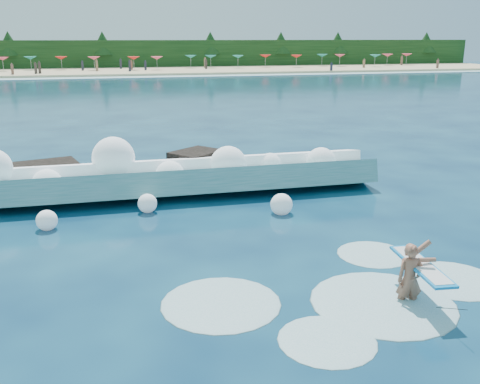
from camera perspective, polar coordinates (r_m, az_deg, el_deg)
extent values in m
plane|color=#07213F|center=(13.69, -4.09, -7.54)|extent=(200.00, 200.00, 0.00)
cube|color=tan|center=(90.54, -13.05, 12.43)|extent=(140.00, 20.00, 0.40)
cube|color=silver|center=(79.57, -12.83, 11.87)|extent=(140.00, 5.00, 0.08)
cube|color=black|center=(100.42, -13.30, 14.06)|extent=(140.00, 4.00, 5.00)
cube|color=teal|center=(19.39, -10.69, 0.76)|extent=(17.37, 2.64, 1.45)
cube|color=white|center=(20.06, -10.90, 2.55)|extent=(17.37, 1.22, 0.68)
cube|color=black|center=(21.10, -19.91, 1.29)|extent=(2.62, 2.23, 1.22)
cube|color=black|center=(20.23, -11.63, 1.05)|extent=(2.00, 1.75, 0.94)
cube|color=black|center=(21.62, -4.65, 2.66)|extent=(2.41, 2.34, 1.32)
imported|color=#975C46|center=(12.09, 17.66, -8.91)|extent=(0.64, 0.48, 1.60)
cube|color=#0C83D0|center=(12.16, 18.78, -7.45)|extent=(0.72, 2.22, 0.05)
cube|color=silver|center=(12.16, 18.79, -7.39)|extent=(0.62, 2.03, 0.05)
cylinder|color=black|center=(11.34, 21.61, -11.49)|extent=(0.01, 0.91, 0.43)
sphere|color=white|center=(19.27, -19.87, 0.78)|extent=(1.04, 1.04, 1.04)
sphere|color=white|center=(19.82, -13.34, 3.55)|extent=(1.53, 1.53, 1.53)
sphere|color=white|center=(19.48, -7.48, 1.79)|extent=(1.06, 1.06, 1.06)
sphere|color=white|center=(19.89, -1.26, 2.97)|extent=(1.36, 1.36, 1.36)
sphere|color=white|center=(20.52, 3.24, 2.90)|extent=(0.92, 0.92, 0.92)
sphere|color=white|center=(20.69, 8.63, 3.18)|extent=(1.12, 1.12, 1.12)
sphere|color=white|center=(16.84, -19.91, -2.86)|extent=(0.63, 0.63, 0.63)
sphere|color=white|center=(17.62, -9.85, -1.20)|extent=(0.63, 0.63, 0.63)
sphere|color=white|center=(17.31, 4.44, -1.34)|extent=(0.72, 0.72, 0.72)
ellipsoid|color=silver|center=(12.14, 14.98, -11.35)|extent=(3.13, 3.13, 0.16)
ellipsoid|color=silver|center=(10.57, 9.27, -15.40)|extent=(1.89, 1.89, 0.09)
ellipsoid|color=silver|center=(13.69, 21.81, -8.72)|extent=(2.20, 2.20, 0.11)
ellipsoid|color=silver|center=(11.71, -2.05, -11.81)|extent=(2.61, 2.61, 0.13)
ellipsoid|color=silver|center=(14.58, 13.99, -6.47)|extent=(1.88, 1.88, 0.09)
cone|color=#D83F59|center=(93.81, -24.02, 12.86)|extent=(2.00, 2.00, 0.50)
cone|color=#137C77|center=(95.33, -21.46, 13.16)|extent=(2.00, 2.00, 0.50)
cone|color=red|center=(94.19, -18.54, 13.41)|extent=(2.00, 2.00, 0.50)
cone|color=#D83F59|center=(91.66, -15.32, 13.61)|extent=(2.00, 2.00, 0.50)
cone|color=red|center=(90.59, -11.28, 13.83)|extent=(2.00, 2.00, 0.50)
cone|color=#D83F59|center=(90.44, -8.87, 13.95)|extent=(2.00, 2.00, 0.50)
cone|color=#137C77|center=(95.58, -5.28, 14.18)|extent=(2.00, 2.00, 0.50)
cone|color=#137C77|center=(95.45, -3.15, 14.22)|extent=(2.00, 2.00, 0.50)
cone|color=#137C77|center=(95.10, -0.22, 14.23)|extent=(2.00, 2.00, 0.50)
cone|color=red|center=(97.96, 2.72, 14.27)|extent=(2.00, 2.00, 0.50)
cone|color=red|center=(97.75, 6.04, 14.20)|extent=(2.00, 2.00, 0.50)
cone|color=#137C77|center=(102.48, 8.75, 14.19)|extent=(2.00, 2.00, 0.50)
cone|color=#D83F59|center=(102.19, 10.61, 14.10)|extent=(2.00, 2.00, 0.50)
cone|color=#137C77|center=(101.88, 14.22, 13.89)|extent=(2.00, 2.00, 0.50)
cone|color=#D83F59|center=(106.81, 15.46, 13.89)|extent=(2.00, 2.00, 0.50)
cone|color=#D83F59|center=(110.11, 17.36, 13.79)|extent=(2.00, 2.00, 0.50)
cube|color=#3F332D|center=(85.46, -21.54, 12.15)|extent=(0.35, 0.22, 1.40)
cube|color=#262633|center=(83.97, -0.88, 13.02)|extent=(0.35, 0.22, 1.57)
cube|color=brown|center=(88.16, 9.71, 12.91)|extent=(0.35, 0.22, 1.43)
cube|color=#8C664C|center=(88.86, -23.70, 12.10)|extent=(0.35, 0.22, 1.60)
cube|color=#262633|center=(85.38, -6.78, 13.17)|extent=(0.35, 0.22, 1.52)
cube|color=brown|center=(84.58, -22.65, 12.02)|extent=(0.35, 0.22, 1.44)
cube|color=#3F332D|center=(99.62, 20.34, 12.74)|extent=(0.35, 0.22, 1.58)
cube|color=#8C664C|center=(86.26, -18.64, 12.45)|extent=(0.35, 0.22, 1.42)
cube|color=brown|center=(91.11, -3.61, 13.44)|extent=(0.35, 0.22, 1.54)
cube|color=#3F332D|center=(95.46, -3.74, 13.55)|extent=(0.35, 0.22, 1.51)
cube|color=#8C664C|center=(100.97, 9.37, 13.51)|extent=(0.35, 0.22, 1.48)
cube|color=#3F332D|center=(88.53, -24.27, 11.97)|extent=(0.35, 0.22, 1.43)
cube|color=#8C664C|center=(89.74, -20.79, 12.35)|extent=(0.35, 0.22, 1.35)
cube|color=#262633|center=(84.59, -20.96, 12.16)|extent=(0.35, 0.22, 1.36)
cube|color=brown|center=(95.73, -0.20, 13.61)|extent=(0.35, 0.22, 1.56)
cube|color=#3F332D|center=(93.70, 15.89, 12.72)|extent=(0.35, 0.22, 1.46)
cube|color=#262633|center=(92.58, 15.83, 12.73)|extent=(0.35, 0.22, 1.57)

